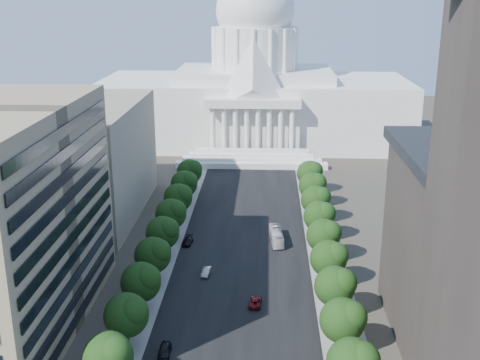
# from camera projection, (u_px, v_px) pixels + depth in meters

# --- Properties ---
(road_asphalt) EXTENTS (30.00, 260.00, 0.01)m
(road_asphalt) POSITION_uv_depth(u_px,v_px,m) (245.00, 229.00, 153.16)
(road_asphalt) COLOR black
(road_asphalt) RESTS_ON ground
(sidewalk_left) EXTENTS (8.00, 260.00, 0.02)m
(sidewalk_left) POSITION_uv_depth(u_px,v_px,m) (171.00, 228.00, 153.99)
(sidewalk_left) COLOR gray
(sidewalk_left) RESTS_ON ground
(sidewalk_right) EXTENTS (8.00, 260.00, 0.02)m
(sidewalk_right) POSITION_uv_depth(u_px,v_px,m) (320.00, 231.00, 152.33)
(sidewalk_right) COLOR gray
(sidewalk_right) RESTS_ON ground
(capitol) EXTENTS (120.00, 56.00, 73.00)m
(capitol) POSITION_uv_depth(u_px,v_px,m) (254.00, 92.00, 237.59)
(capitol) COLOR white
(capitol) RESTS_ON ground
(office_block_left_far) EXTENTS (38.00, 52.00, 30.00)m
(office_block_left_far) POSITION_uv_depth(u_px,v_px,m) (67.00, 160.00, 160.29)
(office_block_left_far) COLOR gray
(office_block_left_far) RESTS_ON ground
(tree_l_b) EXTENTS (7.79, 7.60, 9.97)m
(tree_l_b) POSITION_uv_depth(u_px,v_px,m) (110.00, 356.00, 88.92)
(tree_l_b) COLOR #33261C
(tree_l_b) RESTS_ON ground
(tree_l_c) EXTENTS (7.79, 7.60, 9.97)m
(tree_l_c) POSITION_uv_depth(u_px,v_px,m) (128.00, 314.00, 100.35)
(tree_l_c) COLOR #33261C
(tree_l_c) RESTS_ON ground
(tree_l_d) EXTENTS (7.79, 7.60, 9.97)m
(tree_l_d) POSITION_uv_depth(u_px,v_px,m) (142.00, 281.00, 111.79)
(tree_l_d) COLOR #33261C
(tree_l_d) RESTS_ON ground
(tree_l_e) EXTENTS (7.79, 7.60, 9.97)m
(tree_l_e) POSITION_uv_depth(u_px,v_px,m) (154.00, 254.00, 123.22)
(tree_l_e) COLOR #33261C
(tree_l_e) RESTS_ON ground
(tree_l_f) EXTENTS (7.79, 7.60, 9.97)m
(tree_l_f) POSITION_uv_depth(u_px,v_px,m) (164.00, 232.00, 134.66)
(tree_l_f) COLOR #33261C
(tree_l_f) RESTS_ON ground
(tree_l_g) EXTENTS (7.79, 7.60, 9.97)m
(tree_l_g) POSITION_uv_depth(u_px,v_px,m) (172.00, 213.00, 146.09)
(tree_l_g) COLOR #33261C
(tree_l_g) RESTS_ON ground
(tree_l_h) EXTENTS (7.79, 7.60, 9.97)m
(tree_l_h) POSITION_uv_depth(u_px,v_px,m) (179.00, 197.00, 157.53)
(tree_l_h) COLOR #33261C
(tree_l_h) RESTS_ON ground
(tree_l_i) EXTENTS (7.79, 7.60, 9.97)m
(tree_l_i) POSITION_uv_depth(u_px,v_px,m) (185.00, 183.00, 168.97)
(tree_l_i) COLOR #33261C
(tree_l_i) RESTS_ON ground
(tree_l_j) EXTENTS (7.79, 7.60, 9.97)m
(tree_l_j) POSITION_uv_depth(u_px,v_px,m) (190.00, 171.00, 180.40)
(tree_l_j) COLOR #33261C
(tree_l_j) RESTS_ON ground
(tree_r_c) EXTENTS (7.79, 7.60, 9.97)m
(tree_r_c) POSITION_uv_depth(u_px,v_px,m) (345.00, 319.00, 98.78)
(tree_r_c) COLOR #33261C
(tree_r_c) RESTS_ON ground
(tree_r_d) EXTENTS (7.79, 7.60, 9.97)m
(tree_r_d) POSITION_uv_depth(u_px,v_px,m) (337.00, 285.00, 110.22)
(tree_r_d) COLOR #33261C
(tree_r_d) RESTS_ON ground
(tree_r_e) EXTENTS (7.79, 7.60, 9.97)m
(tree_r_e) POSITION_uv_depth(u_px,v_px,m) (330.00, 258.00, 121.65)
(tree_r_e) COLOR #33261C
(tree_r_e) RESTS_ON ground
(tree_r_f) EXTENTS (7.79, 7.60, 9.97)m
(tree_r_f) POSITION_uv_depth(u_px,v_px,m) (325.00, 235.00, 133.09)
(tree_r_f) COLOR #33261C
(tree_r_f) RESTS_ON ground
(tree_r_g) EXTENTS (7.79, 7.60, 9.97)m
(tree_r_g) POSITION_uv_depth(u_px,v_px,m) (321.00, 216.00, 144.52)
(tree_r_g) COLOR #33261C
(tree_r_g) RESTS_ON ground
(tree_r_h) EXTENTS (7.79, 7.60, 9.97)m
(tree_r_h) POSITION_uv_depth(u_px,v_px,m) (317.00, 199.00, 155.96)
(tree_r_h) COLOR #33261C
(tree_r_h) RESTS_ON ground
(tree_r_i) EXTENTS (7.79, 7.60, 9.97)m
(tree_r_i) POSITION_uv_depth(u_px,v_px,m) (313.00, 185.00, 167.39)
(tree_r_i) COLOR #33261C
(tree_r_i) RESTS_ON ground
(tree_r_j) EXTENTS (7.79, 7.60, 9.97)m
(tree_r_j) POSITION_uv_depth(u_px,v_px,m) (311.00, 173.00, 178.83)
(tree_r_j) COLOR #33261C
(tree_r_j) RESTS_ON ground
(streetlight_b) EXTENTS (2.61, 0.44, 9.00)m
(streetlight_b) POSITION_uv_depth(u_px,v_px,m) (355.00, 326.00, 98.13)
(streetlight_b) COLOR gray
(streetlight_b) RESTS_ON ground
(streetlight_c) EXTENTS (2.61, 0.44, 9.00)m
(streetlight_c) POSITION_uv_depth(u_px,v_px,m) (338.00, 260.00, 121.96)
(streetlight_c) COLOR gray
(streetlight_c) RESTS_ON ground
(streetlight_d) EXTENTS (2.61, 0.44, 9.00)m
(streetlight_d) POSITION_uv_depth(u_px,v_px,m) (327.00, 216.00, 145.78)
(streetlight_d) COLOR gray
(streetlight_d) RESTS_ON ground
(streetlight_e) EXTENTS (2.61, 0.44, 9.00)m
(streetlight_e) POSITION_uv_depth(u_px,v_px,m) (318.00, 185.00, 169.61)
(streetlight_e) COLOR gray
(streetlight_e) RESTS_ON ground
(streetlight_f) EXTENTS (2.61, 0.44, 9.00)m
(streetlight_f) POSITION_uv_depth(u_px,v_px,m) (312.00, 161.00, 193.43)
(streetlight_f) COLOR gray
(streetlight_f) RESTS_ON ground
(car_dark_a) EXTENTS (2.05, 4.85, 1.64)m
(car_dark_a) POSITION_uv_depth(u_px,v_px,m) (165.00, 350.00, 100.21)
(car_dark_a) COLOR black
(car_dark_a) RESTS_ON ground
(car_silver) EXTENTS (2.04, 4.52, 1.44)m
(car_silver) POSITION_uv_depth(u_px,v_px,m) (206.00, 272.00, 128.37)
(car_silver) COLOR #989A9F
(car_silver) RESTS_ON ground
(car_red) EXTENTS (2.67, 5.10, 1.37)m
(car_red) POSITION_uv_depth(u_px,v_px,m) (255.00, 302.00, 116.04)
(car_red) COLOR maroon
(car_red) RESTS_ON ground
(car_dark_b) EXTENTS (2.59, 5.32, 1.49)m
(car_dark_b) POSITION_uv_depth(u_px,v_px,m) (188.00, 241.00, 144.10)
(car_dark_b) COLOR black
(car_dark_b) RESTS_ON ground
(city_bus) EXTENTS (3.60, 11.23, 3.07)m
(city_bus) POSITION_uv_depth(u_px,v_px,m) (276.00, 236.00, 145.15)
(city_bus) COLOR silver
(city_bus) RESTS_ON ground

